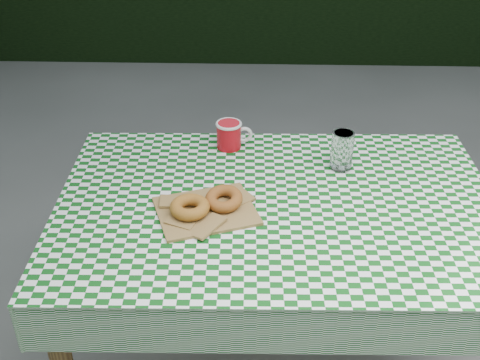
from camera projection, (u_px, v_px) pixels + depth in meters
The scene contains 8 objects.
ground at pixel (310, 338), 2.36m from camera, with size 60.00×60.00×0.00m, color #575852.
table at pixel (273, 299), 2.01m from camera, with size 1.29×0.86×0.75m, color #51331B.
tablecloth at pixel (277, 204), 1.81m from camera, with size 1.31×0.88×0.01m, color #0B4812.
paper_bag at pixel (206, 210), 1.76m from camera, with size 0.28×0.22×0.01m, color olive.
bagel_front at pixel (190, 207), 1.73m from camera, with size 0.11×0.11×0.04m, color #A26521.
bagel_back at pixel (224, 199), 1.77m from camera, with size 0.11×0.11×0.03m, color brown.
coffee_mug at pixel (229, 135), 2.07m from camera, with size 0.17×0.17×0.09m, color #AE0B14, non-canonical shape.
drinking_glass at pixel (342, 151), 1.95m from camera, with size 0.07×0.07×0.13m, color silver.
Camera 1 is at (-0.22, -1.68, 1.78)m, focal length 45.63 mm.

